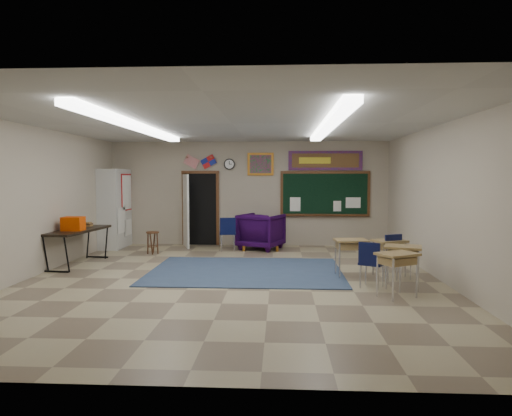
# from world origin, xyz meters

# --- Properties ---
(floor) EXTENTS (9.00, 9.00, 0.00)m
(floor) POSITION_xyz_m (0.00, 0.00, 0.00)
(floor) COLOR tan
(floor) RESTS_ON ground
(back_wall) EXTENTS (8.00, 0.04, 3.00)m
(back_wall) POSITION_xyz_m (0.00, 4.50, 1.50)
(back_wall) COLOR #AA9D89
(back_wall) RESTS_ON floor
(front_wall) EXTENTS (8.00, 0.04, 3.00)m
(front_wall) POSITION_xyz_m (0.00, -4.50, 1.50)
(front_wall) COLOR #AA9D89
(front_wall) RESTS_ON floor
(left_wall) EXTENTS (0.04, 9.00, 3.00)m
(left_wall) POSITION_xyz_m (-4.00, 0.00, 1.50)
(left_wall) COLOR #AA9D89
(left_wall) RESTS_ON floor
(right_wall) EXTENTS (0.04, 9.00, 3.00)m
(right_wall) POSITION_xyz_m (4.00, 0.00, 1.50)
(right_wall) COLOR #AA9D89
(right_wall) RESTS_ON floor
(ceiling) EXTENTS (8.00, 9.00, 0.04)m
(ceiling) POSITION_xyz_m (0.00, 0.00, 3.00)
(ceiling) COLOR #B8B9B4
(ceiling) RESTS_ON back_wall
(area_rug) EXTENTS (4.00, 3.00, 0.02)m
(area_rug) POSITION_xyz_m (0.20, 0.80, 0.01)
(area_rug) COLOR #31415E
(area_rug) RESTS_ON floor
(fluorescent_strips) EXTENTS (3.86, 6.00, 0.10)m
(fluorescent_strips) POSITION_xyz_m (0.00, 0.00, 2.94)
(fluorescent_strips) COLOR white
(fluorescent_strips) RESTS_ON ceiling
(doorway) EXTENTS (1.10, 0.89, 2.16)m
(doorway) POSITION_xyz_m (-1.50, 4.35, 1.06)
(doorway) COLOR black
(doorway) RESTS_ON back_wall
(chalkboard) EXTENTS (2.55, 0.14, 1.30)m
(chalkboard) POSITION_xyz_m (2.20, 4.46, 1.46)
(chalkboard) COLOR #532F17
(chalkboard) RESTS_ON back_wall
(bulletin_board) EXTENTS (2.10, 0.05, 0.55)m
(bulletin_board) POSITION_xyz_m (2.20, 4.47, 2.45)
(bulletin_board) COLOR #9F1C0D
(bulletin_board) RESTS_ON back_wall
(framed_art_print) EXTENTS (0.75, 0.05, 0.65)m
(framed_art_print) POSITION_xyz_m (0.35, 4.47, 2.35)
(framed_art_print) COLOR #AB6921
(framed_art_print) RESTS_ON back_wall
(wall_clock) EXTENTS (0.32, 0.05, 0.32)m
(wall_clock) POSITION_xyz_m (-0.55, 4.47, 2.35)
(wall_clock) COLOR black
(wall_clock) RESTS_ON back_wall
(wall_flags) EXTENTS (1.16, 0.06, 0.70)m
(wall_flags) POSITION_xyz_m (-1.40, 4.44, 2.48)
(wall_flags) COLOR red
(wall_flags) RESTS_ON back_wall
(storage_cabinet) EXTENTS (0.59, 1.25, 2.20)m
(storage_cabinet) POSITION_xyz_m (-3.71, 3.85, 1.10)
(storage_cabinet) COLOR beige
(storage_cabinet) RESTS_ON floor
(wingback_armchair) EXTENTS (1.40, 1.41, 0.98)m
(wingback_armchair) POSITION_xyz_m (0.40, 3.80, 0.49)
(wingback_armchair) COLOR black
(wingback_armchair) RESTS_ON floor
(student_chair_reading) EXTENTS (0.51, 0.51, 0.91)m
(student_chair_reading) POSITION_xyz_m (-0.49, 3.43, 0.46)
(student_chair_reading) COLOR black
(student_chair_reading) RESTS_ON floor
(student_chair_desk_a) EXTENTS (0.57, 0.57, 0.84)m
(student_chair_desk_a) POSITION_xyz_m (2.57, -0.47, 0.42)
(student_chair_desk_a) COLOR black
(student_chair_desk_a) RESTS_ON floor
(student_chair_desk_b) EXTENTS (0.56, 0.56, 0.85)m
(student_chair_desk_b) POSITION_xyz_m (3.24, 0.28, 0.42)
(student_chair_desk_b) COLOR black
(student_chair_desk_b) RESTS_ON floor
(student_desk_front_left) EXTENTS (0.67, 0.53, 0.75)m
(student_desk_front_left) POSITION_xyz_m (2.32, 0.38, 0.42)
(student_desk_front_left) COLOR olive
(student_desk_front_left) RESTS_ON floor
(student_desk_front_right) EXTENTS (0.73, 0.65, 0.73)m
(student_desk_front_right) POSITION_xyz_m (3.12, 0.54, 0.41)
(student_desk_front_right) COLOR olive
(student_desk_front_right) RESTS_ON floor
(student_desk_back_left) EXTENTS (0.77, 0.71, 0.74)m
(student_desk_back_left) POSITION_xyz_m (2.85, -1.13, 0.42)
(student_desk_back_left) COLOR olive
(student_desk_back_left) RESTS_ON floor
(student_desk_back_right) EXTENTS (0.75, 0.64, 0.76)m
(student_desk_back_right) POSITION_xyz_m (3.12, -0.47, 0.43)
(student_desk_back_right) COLOR olive
(student_desk_back_right) RESTS_ON floor
(folding_table) EXTENTS (0.83, 2.01, 1.11)m
(folding_table) POSITION_xyz_m (-3.65, 1.33, 0.44)
(folding_table) COLOR black
(folding_table) RESTS_ON floor
(wooden_stool) EXTENTS (0.33, 0.33, 0.58)m
(wooden_stool) POSITION_xyz_m (-2.37, 2.84, 0.30)
(wooden_stool) COLOR #543119
(wooden_stool) RESTS_ON floor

